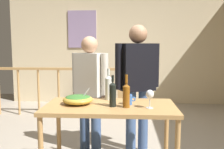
% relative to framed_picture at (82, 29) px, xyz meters
% --- Properties ---
extents(back_wall, '(5.53, 0.10, 2.89)m').
position_rel_framed_picture_xyz_m(back_wall, '(0.97, 0.06, -0.37)').
color(back_wall, beige).
rests_on(back_wall, ground_plane).
extents(framed_picture, '(0.69, 0.03, 0.89)m').
position_rel_framed_picture_xyz_m(framed_picture, '(0.00, 0.00, 0.00)').
color(framed_picture, '#9780A9').
extents(stair_railing, '(2.60, 0.10, 1.03)m').
position_rel_framed_picture_xyz_m(stair_railing, '(0.12, -1.18, -1.20)').
color(stair_railing, '#B2844C').
rests_on(stair_railing, ground_plane).
extents(tv_console, '(0.90, 0.40, 0.42)m').
position_rel_framed_picture_xyz_m(tv_console, '(0.31, -0.29, -1.61)').
color(tv_console, '#38281E').
rests_on(tv_console, ground_plane).
extents(flat_screen_tv, '(0.51, 0.12, 0.41)m').
position_rel_framed_picture_xyz_m(flat_screen_tv, '(0.31, -0.32, -1.15)').
color(flat_screen_tv, black).
rests_on(flat_screen_tv, tv_console).
extents(serving_table, '(1.36, 0.70, 0.81)m').
position_rel_framed_picture_xyz_m(serving_table, '(0.92, -3.55, -1.10)').
color(serving_table, '#B2844C').
rests_on(serving_table, ground_plane).
extents(salad_bowl, '(0.32, 0.32, 0.17)m').
position_rel_framed_picture_xyz_m(salad_bowl, '(0.58, -3.53, -0.95)').
color(salad_bowl, gold).
rests_on(salad_bowl, serving_table).
extents(wine_glass, '(0.08, 0.08, 0.18)m').
position_rel_framed_picture_xyz_m(wine_glass, '(1.32, -3.65, -0.87)').
color(wine_glass, silver).
rests_on(wine_glass, serving_table).
extents(wine_bottle_amber, '(0.07, 0.07, 0.33)m').
position_rel_framed_picture_xyz_m(wine_bottle_amber, '(1.09, -3.64, -0.88)').
color(wine_bottle_amber, brown).
rests_on(wine_bottle_amber, serving_table).
extents(wine_bottle_dark, '(0.07, 0.07, 0.32)m').
position_rel_framed_picture_xyz_m(wine_bottle_dark, '(0.95, -3.61, -0.87)').
color(wine_bottle_dark, black).
rests_on(wine_bottle_dark, serving_table).
extents(wine_bottle_clear, '(0.08, 0.08, 0.36)m').
position_rel_framed_picture_xyz_m(wine_bottle_clear, '(0.89, -3.29, -0.86)').
color(wine_bottle_clear, silver).
rests_on(wine_bottle_clear, serving_table).
extents(mug_blue, '(0.11, 0.07, 0.10)m').
position_rel_framed_picture_xyz_m(mug_blue, '(1.11, -3.52, -0.95)').
color(mug_blue, '#3866B2').
rests_on(mug_blue, serving_table).
extents(person_standing_left, '(0.50, 0.35, 1.54)m').
position_rel_framed_picture_xyz_m(person_standing_left, '(0.61, -2.89, -0.92)').
color(person_standing_left, '#3D5684').
rests_on(person_standing_left, ground_plane).
extents(person_standing_right, '(0.57, 0.38, 1.69)m').
position_rel_framed_picture_xyz_m(person_standing_right, '(1.23, -2.89, -0.81)').
color(person_standing_right, '#3D5684').
rests_on(person_standing_right, ground_plane).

